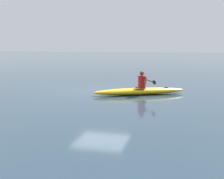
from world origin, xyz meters
name	(u,v)px	position (x,y,z in m)	size (l,w,h in m)	color
ground_plane	(101,91)	(0.00, 0.00, 0.00)	(160.00, 160.00, 0.00)	#283D4C
kayak	(140,91)	(-1.93, 0.44, 0.15)	(4.05, 2.55, 0.30)	#EAB214
kayaker	(142,81)	(-2.04, 0.39, 0.62)	(1.15, 2.16, 0.76)	red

